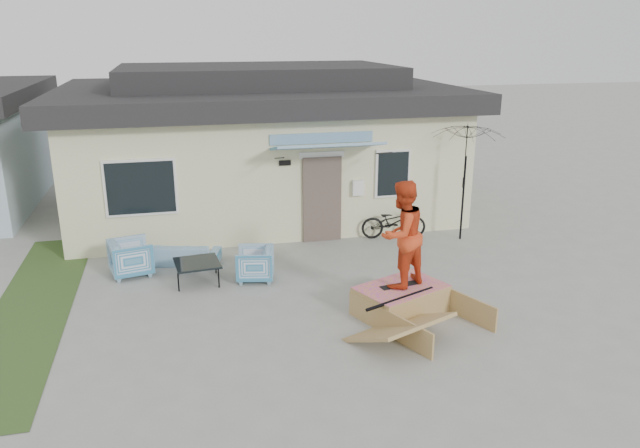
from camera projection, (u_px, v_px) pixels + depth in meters
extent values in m
plane|color=gray|center=(328.00, 325.00, 10.73)|extent=(90.00, 90.00, 0.00)
cube|color=#2B441D|center=(33.00, 308.00, 11.41)|extent=(1.40, 8.00, 0.01)
cube|color=beige|center=(260.00, 156.00, 17.69)|extent=(10.00, 7.00, 3.00)
cube|color=black|center=(258.00, 94.00, 17.16)|extent=(10.80, 7.80, 0.50)
cube|color=black|center=(257.00, 74.00, 16.99)|extent=(7.50, 4.50, 0.60)
cube|color=brown|center=(322.00, 200.00, 14.77)|extent=(0.95, 0.08, 2.10)
cube|color=white|center=(141.00, 188.00, 13.67)|extent=(1.60, 0.06, 1.30)
cube|color=white|center=(393.00, 173.00, 15.02)|extent=(0.90, 0.06, 1.20)
cube|color=teal|center=(327.00, 146.00, 13.88)|extent=(2.50, 1.09, 0.29)
imported|color=teal|center=(185.00, 250.00, 13.53)|extent=(1.62, 0.86, 0.61)
imported|color=teal|center=(131.00, 256.00, 12.86)|extent=(0.94, 0.98, 0.85)
imported|color=teal|center=(255.00, 262.00, 12.61)|extent=(0.83, 0.87, 0.76)
cube|color=black|center=(198.00, 272.00, 12.53)|extent=(0.98, 0.98, 0.44)
imported|color=black|center=(394.00, 218.00, 15.12)|extent=(1.69, 0.82, 1.04)
cylinder|color=black|center=(463.00, 198.00, 14.89)|extent=(0.05, 0.05, 2.10)
imported|color=black|center=(465.00, 170.00, 14.68)|extent=(2.04, 1.94, 0.90)
cube|color=black|center=(399.00, 285.00, 11.09)|extent=(0.77, 0.31, 0.05)
imported|color=red|center=(402.00, 233.00, 10.79)|extent=(1.19, 1.10, 1.95)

